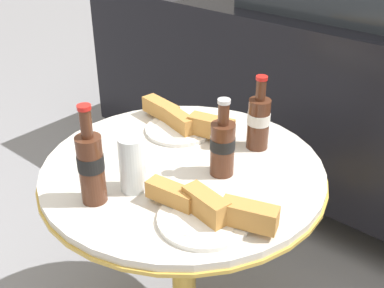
% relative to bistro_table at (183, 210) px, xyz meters
% --- Properties ---
extents(bistro_table, '(0.78, 0.78, 0.70)m').
position_rel_bistro_table_xyz_m(bistro_table, '(0.00, 0.00, 0.00)').
color(bistro_table, gold).
rests_on(bistro_table, ground_plane).
extents(cola_bottle_left, '(0.07, 0.07, 0.21)m').
position_rel_bistro_table_xyz_m(cola_bottle_left, '(0.10, 0.04, 0.23)').
color(cola_bottle_left, '#4C2819').
rests_on(cola_bottle_left, bistro_table).
extents(cola_bottle_right, '(0.06, 0.06, 0.22)m').
position_rel_bistro_table_xyz_m(cola_bottle_right, '(0.09, 0.21, 0.24)').
color(cola_bottle_right, '#4C2819').
rests_on(cola_bottle_right, bistro_table).
extents(cola_bottle_center, '(0.06, 0.06, 0.25)m').
position_rel_bistro_table_xyz_m(cola_bottle_center, '(-0.06, -0.26, 0.25)').
color(cola_bottle_center, '#4C2819').
rests_on(cola_bottle_center, bistro_table).
extents(drinking_glass, '(0.07, 0.07, 0.15)m').
position_rel_bistro_table_xyz_m(drinking_glass, '(-0.02, -0.16, 0.22)').
color(drinking_glass, '#C68923').
rests_on(drinking_glass, bistro_table).
extents(lunch_plate_near, '(0.35, 0.21, 0.07)m').
position_rel_bistro_table_xyz_m(lunch_plate_near, '(-0.13, 0.15, 0.18)').
color(lunch_plate_near, white).
rests_on(lunch_plate_near, bistro_table).
extents(lunch_plate_far, '(0.32, 0.21, 0.07)m').
position_rel_bistro_table_xyz_m(lunch_plate_far, '(0.20, -0.14, 0.18)').
color(lunch_plate_far, white).
rests_on(lunch_plate_far, bistro_table).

